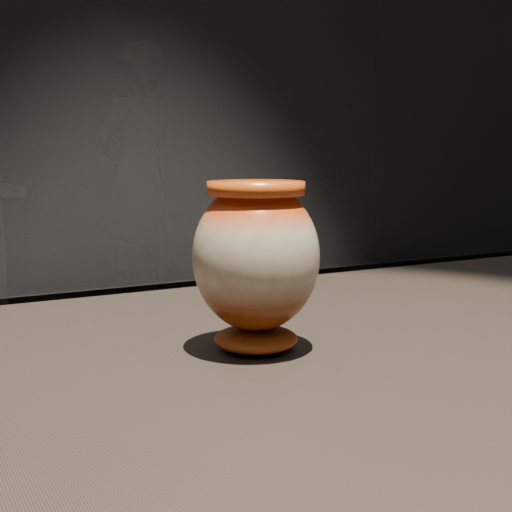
{
  "coord_description": "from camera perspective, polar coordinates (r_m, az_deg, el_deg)",
  "views": [
    {
      "loc": [
        -0.2,
        -0.59,
        1.11
      ],
      "look_at": [
        0.14,
        0.05,
        1.0
      ],
      "focal_mm": 50.0,
      "sensor_mm": 36.0,
      "label": 1
    }
  ],
  "objects": [
    {
      "name": "visitor",
      "position": [
        4.81,
        -9.45,
        5.99
      ],
      "size": [
        0.77,
        0.67,
        1.78
      ],
      "primitive_type": "imported",
      "rotation": [
        0.0,
        0.0,
        3.59
      ],
      "color": "black",
      "rests_on": "ground"
    },
    {
      "name": "main_vase",
      "position": [
        0.74,
        0.0,
        -0.25
      ],
      "size": [
        0.15,
        0.15,
        0.18
      ],
      "rotation": [
        0.0,
        0.0,
        -0.15
      ],
      "color": "#6D2A09",
      "rests_on": "display_plinth"
    }
  ]
}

